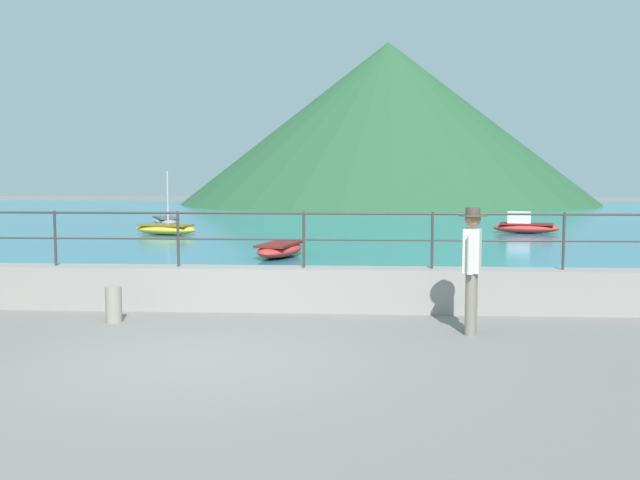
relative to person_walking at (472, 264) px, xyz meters
The scene contains 11 objects.
ground_plane 3.94m from the person_walking, 155.44° to the right, with size 120.00×120.00×0.00m, color slate.
promenade_wall 3.88m from the person_walking, 155.13° to the left, with size 20.00×0.56×0.70m, color gray.
railing 3.85m from the person_walking, 155.13° to the left, with size 18.44×0.04×0.90m.
lake_water 24.52m from the person_walking, 98.16° to the left, with size 64.00×44.32×0.06m, color teal.
hill_main 43.10m from the person_walking, 90.21° to the left, with size 28.87×28.87×11.21m, color #285633.
person_walking is the anchor object (origin of this frame).
bollard 5.26m from the person_walking, behind, with size 0.24×0.24×0.54m, color gray.
boat_0 9.54m from the person_walking, 112.84° to the left, with size 1.37×2.44×0.36m.
boat_1 17.55m from the person_walking, 118.92° to the left, with size 2.46×1.48×2.20m.
boat_2 21.93m from the person_walking, 116.15° to the left, with size 1.80×2.46×0.36m.
boat_3 17.35m from the person_walking, 76.18° to the left, with size 2.44×1.35×0.76m.
Camera 1 is at (2.06, -8.74, 2.23)m, focal length 42.21 mm.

